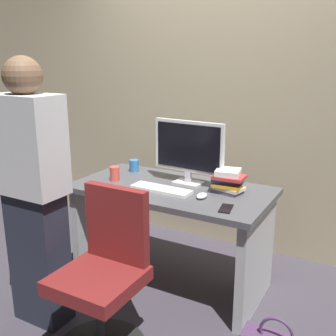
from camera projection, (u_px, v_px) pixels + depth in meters
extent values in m
plane|color=#3D3842|center=(171.00, 282.00, 3.00)|extent=(9.00, 9.00, 0.00)
cube|color=tan|center=(223.00, 73.00, 3.35)|extent=(6.40, 0.10, 3.00)
cube|color=#4C4C51|center=(171.00, 190.00, 2.81)|extent=(1.38, 0.72, 0.04)
cube|color=#B2B2B7|center=(102.00, 222.00, 3.20)|extent=(0.06, 0.64, 0.71)
cube|color=#B2B2B7|center=(256.00, 259.00, 2.61)|extent=(0.06, 0.64, 0.71)
cylinder|color=black|center=(100.00, 318.00, 2.23)|extent=(0.05, 0.05, 0.39)
cube|color=maroon|center=(98.00, 280.00, 2.17)|extent=(0.44, 0.44, 0.08)
cube|color=maroon|center=(117.00, 224.00, 2.26)|extent=(0.40, 0.06, 0.44)
cube|color=#262838|center=(40.00, 257.00, 2.49)|extent=(0.34, 0.20, 0.85)
cube|color=silver|center=(29.00, 145.00, 2.30)|extent=(0.40, 0.24, 0.58)
sphere|color=brown|center=(22.00, 76.00, 2.19)|extent=(0.22, 0.22, 0.22)
cube|color=silver|center=(188.00, 183.00, 2.87)|extent=(0.21, 0.15, 0.02)
cube|color=silver|center=(188.00, 176.00, 2.85)|extent=(0.04, 0.03, 0.08)
cube|color=silver|center=(189.00, 146.00, 2.80)|extent=(0.54, 0.07, 0.36)
cube|color=black|center=(188.00, 147.00, 2.78)|extent=(0.50, 0.04, 0.32)
cube|color=white|center=(161.00, 189.00, 2.72)|extent=(0.43, 0.14, 0.02)
ellipsoid|color=white|center=(202.00, 196.00, 2.57)|extent=(0.06, 0.10, 0.03)
cylinder|color=#D84C3F|center=(115.00, 174.00, 2.94)|extent=(0.07, 0.07, 0.10)
cylinder|color=#3372B2|center=(134.00, 166.00, 3.17)|extent=(0.07, 0.07, 0.09)
cube|color=#594C72|center=(227.00, 191.00, 2.68)|extent=(0.21, 0.15, 0.02)
cube|color=beige|center=(229.00, 188.00, 2.67)|extent=(0.21, 0.17, 0.02)
cube|color=gold|center=(228.00, 185.00, 2.66)|extent=(0.19, 0.13, 0.02)
cube|color=#3359A5|center=(228.00, 180.00, 2.67)|extent=(0.23, 0.16, 0.03)
cube|color=red|center=(229.00, 177.00, 2.64)|extent=(0.21, 0.15, 0.02)
cube|color=white|center=(228.00, 172.00, 2.65)|extent=(0.18, 0.18, 0.04)
cube|color=black|center=(226.00, 208.00, 2.39)|extent=(0.10, 0.15, 0.01)
torus|color=#4C3356|center=(276.00, 333.00, 2.01)|extent=(0.18, 0.02, 0.18)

